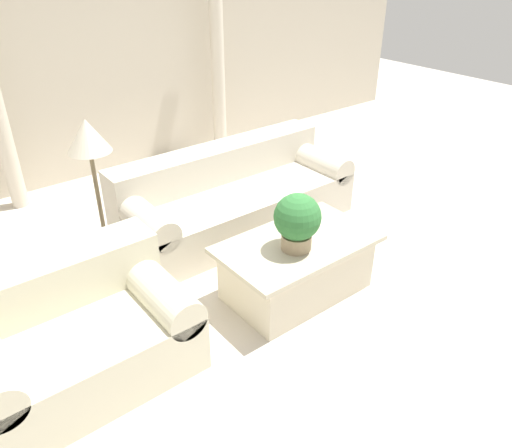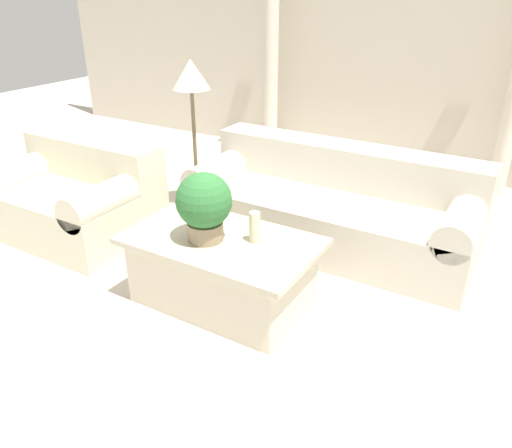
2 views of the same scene
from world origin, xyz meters
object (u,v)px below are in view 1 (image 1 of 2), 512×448
(loveseat, at_px, (76,332))
(potted_plant, at_px, (297,220))
(coffee_table, at_px, (297,267))
(sofa_long, at_px, (234,196))
(floor_lamp, at_px, (90,148))

(loveseat, height_order, potted_plant, potted_plant)
(coffee_table, bearing_deg, potted_plant, -141.71)
(coffee_table, height_order, potted_plant, potted_plant)
(sofa_long, xyz_separation_m, loveseat, (-2.02, -0.99, 0.01))
(potted_plant, bearing_deg, loveseat, 168.84)
(sofa_long, relative_size, coffee_table, 1.86)
(loveseat, bearing_deg, sofa_long, 26.18)
(sofa_long, bearing_deg, potted_plant, -104.91)
(floor_lamp, bearing_deg, potted_plant, -50.54)
(loveseat, bearing_deg, potted_plant, -11.16)
(sofa_long, bearing_deg, floor_lamp, -177.84)
(loveseat, xyz_separation_m, potted_plant, (1.67, -0.33, 0.42))
(coffee_table, distance_m, floor_lamp, 1.90)
(loveseat, bearing_deg, coffee_table, -8.66)
(sofa_long, distance_m, coffee_table, 1.29)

